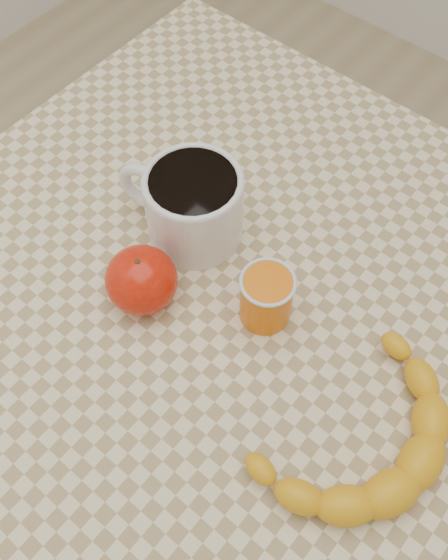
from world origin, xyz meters
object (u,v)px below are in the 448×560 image
Objects in this scene: orange_juice_glass at (266,297)px; coffee_mug at (192,203)px; banana at (358,436)px; apple at (141,280)px; table at (224,323)px.

coffee_mug is at bearing 165.26° from orange_juice_glass.
orange_juice_glass reaches higher than banana.
banana is (0.16, -0.06, -0.02)m from orange_juice_glass.
apple is at bearing -149.48° from orange_juice_glass.
orange_juice_glass is at bearing 4.22° from table.
apple reaches higher than orange_juice_glass.
table is 0.15m from apple.
apple reaches higher than banana.
banana is at bearing -20.35° from orange_juice_glass.
table is 2.54× the size of banana.
apple is 0.32× the size of banana.
table is 0.14m from orange_juice_glass.
apple is (0.02, -0.11, -0.02)m from coffee_mug.
coffee_mug reaches higher than table.
coffee_mug reaches higher than orange_juice_glass.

